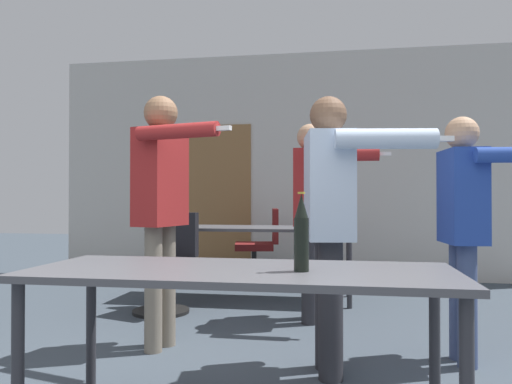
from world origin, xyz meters
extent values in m
cube|color=beige|center=(0.00, 5.14, 1.49)|extent=(6.61, 0.10, 2.98)
cube|color=olive|center=(-1.10, 5.08, 1.02)|extent=(0.90, 0.02, 2.05)
cube|color=#4C4C51|center=(0.12, 0.60, 0.74)|extent=(1.81, 0.71, 0.03)
cylinder|color=#2D2D33|center=(-0.73, 0.30, 0.36)|extent=(0.05, 0.05, 0.72)
cylinder|color=#2D2D33|center=(-0.73, 0.89, 0.36)|extent=(0.05, 0.05, 0.72)
cylinder|color=#2D2D33|center=(0.96, 0.89, 0.36)|extent=(0.05, 0.05, 0.72)
cube|color=#4C4C51|center=(-0.37, 3.65, 0.74)|extent=(2.11, 0.69, 0.03)
cylinder|color=#2D2D33|center=(-1.37, 3.36, 0.36)|extent=(0.05, 0.05, 0.72)
cylinder|color=#2D2D33|center=(0.62, 3.36, 0.36)|extent=(0.05, 0.05, 0.72)
cylinder|color=#2D2D33|center=(-1.37, 3.93, 0.36)|extent=(0.05, 0.05, 0.72)
cylinder|color=#2D2D33|center=(0.62, 3.93, 0.36)|extent=(0.05, 0.05, 0.72)
cylinder|color=#3D4C75|center=(1.30, 1.95, 0.38)|extent=(0.12, 0.12, 0.76)
cylinder|color=#3D4C75|center=(1.32, 1.79, 0.38)|extent=(0.12, 0.12, 0.76)
cube|color=#23429E|center=(1.31, 1.87, 1.07)|extent=(0.25, 0.41, 0.60)
sphere|color=tan|center=(1.31, 1.87, 1.47)|extent=(0.21, 0.21, 0.21)
cylinder|color=#23429E|center=(1.29, 2.11, 1.05)|extent=(0.09, 0.09, 0.52)
cylinder|color=#28282D|center=(0.45, 1.62, 0.40)|extent=(0.14, 0.14, 0.81)
cylinder|color=#28282D|center=(0.48, 1.43, 0.40)|extent=(0.14, 0.14, 0.81)
cube|color=silver|center=(0.47, 1.53, 1.13)|extent=(0.33, 0.50, 0.64)
sphere|color=brown|center=(0.47, 1.53, 1.56)|extent=(0.22, 0.22, 0.22)
cylinder|color=silver|center=(0.42, 1.81, 1.10)|extent=(0.11, 0.11, 0.55)
cylinder|color=silver|center=(0.78, 1.28, 1.38)|extent=(0.56, 0.19, 0.11)
cube|color=white|center=(1.08, 1.33, 1.38)|extent=(0.12, 0.05, 0.03)
cylinder|color=slate|center=(-0.69, 1.92, 0.43)|extent=(0.12, 0.12, 0.86)
cylinder|color=slate|center=(-0.73, 1.76, 0.43)|extent=(0.12, 0.12, 0.86)
cube|color=maroon|center=(-0.71, 1.84, 1.20)|extent=(0.31, 0.44, 0.68)
sphere|color=#936B4C|center=(-0.71, 1.84, 1.66)|extent=(0.24, 0.24, 0.24)
cylinder|color=maroon|center=(-0.65, 2.08, 1.19)|extent=(0.09, 0.09, 0.59)
cylinder|color=maroon|center=(-0.49, 1.53, 1.48)|extent=(0.59, 0.24, 0.09)
cube|color=white|center=(-0.18, 1.45, 1.48)|extent=(0.13, 0.06, 0.03)
cylinder|color=#28282D|center=(0.28, 2.90, 0.41)|extent=(0.14, 0.14, 0.82)
cylinder|color=#28282D|center=(0.28, 2.71, 0.41)|extent=(0.14, 0.14, 0.82)
cube|color=maroon|center=(0.28, 2.80, 1.14)|extent=(0.25, 0.45, 0.65)
sphere|color=tan|center=(0.28, 2.80, 1.58)|extent=(0.23, 0.23, 0.23)
cylinder|color=maroon|center=(0.28, 3.08, 1.12)|extent=(0.11, 0.11, 0.56)
cylinder|color=maroon|center=(0.56, 2.52, 1.40)|extent=(0.56, 0.11, 0.11)
cube|color=white|center=(0.87, 2.52, 1.40)|extent=(0.12, 0.04, 0.03)
cylinder|color=black|center=(-0.51, 4.54, 0.01)|extent=(0.52, 0.52, 0.03)
cylinder|color=black|center=(-0.51, 4.54, 0.23)|extent=(0.06, 0.06, 0.39)
cube|color=maroon|center=(-0.51, 4.54, 0.46)|extent=(0.53, 0.53, 0.08)
cube|color=maroon|center=(-0.25, 4.58, 0.71)|extent=(0.13, 0.44, 0.42)
cylinder|color=black|center=(-1.09, 2.88, 0.01)|extent=(0.52, 0.52, 0.03)
cylinder|color=black|center=(-1.09, 2.88, 0.22)|extent=(0.06, 0.06, 0.39)
cube|color=black|center=(-1.09, 2.88, 0.46)|extent=(0.58, 0.58, 0.08)
cube|color=black|center=(-1.01, 3.13, 0.71)|extent=(0.43, 0.19, 0.42)
cylinder|color=black|center=(0.38, 0.55, 0.86)|extent=(0.06, 0.06, 0.22)
cone|color=black|center=(0.38, 0.55, 1.02)|extent=(0.06, 0.06, 0.10)
cylinder|color=gold|center=(0.38, 0.55, 1.08)|extent=(0.03, 0.03, 0.01)
camera|label=1|loc=(0.54, -1.50, 1.06)|focal=35.00mm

